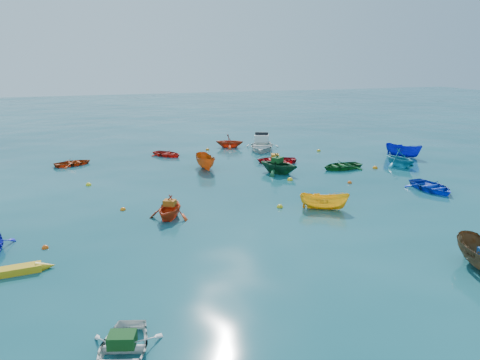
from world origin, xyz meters
name	(u,v)px	position (x,y,z in m)	size (l,w,h in m)	color
ground	(269,210)	(0.00, 0.00, 0.00)	(160.00, 160.00, 0.00)	#0A3E48
dinghy_white_near	(122,357)	(-8.45, -10.56, 0.00)	(2.05, 2.86, 0.59)	white
dinghy_blue_se	(431,190)	(10.93, 0.46, 0.00)	(2.30, 3.21, 0.67)	#0F35C3
dinghy_orange_w	(170,218)	(-5.26, 0.41, 0.00)	(2.11, 2.45, 1.29)	red
sampan_yellow_mid	(324,209)	(2.93, -0.75, 0.00)	(1.00, 2.65, 1.02)	yellow
dinghy_green_e	(341,169)	(8.53, 7.18, 0.00)	(2.22, 3.10, 0.64)	#145722
dinghy_cyan_se	(399,166)	(13.03, 6.55, 0.00)	(2.35, 2.73, 1.44)	teal
dinghy_red_nw	(73,165)	(-10.24, 14.42, 0.00)	(1.92, 2.69, 0.56)	#B73A0F
sampan_orange_n	(206,169)	(-0.94, 10.23, 0.00)	(1.18, 3.13, 1.21)	#BB5011
dinghy_green_n	(278,173)	(3.61, 7.35, 0.00)	(2.52, 2.92, 1.54)	#0F4324
dinghy_red_ne	(276,162)	(4.75, 10.55, 0.00)	(2.17, 3.03, 0.63)	red
sampan_blue_far	(403,156)	(15.50, 9.42, 0.00)	(1.14, 3.04, 1.17)	#0E17B7
dinghy_red_far	(167,156)	(-2.89, 15.57, 0.00)	(1.93, 2.70, 0.56)	red
dinghy_orange_far	(230,147)	(3.06, 17.54, 0.00)	(2.11, 2.44, 1.29)	red
motorboat_white	(261,150)	(5.42, 15.61, 0.00)	(3.00, 4.20, 1.47)	silver
tarp_green_a	(122,340)	(-8.42, -10.47, 0.48)	(0.75, 0.57, 0.36)	#104316
tarp_orange_a	(170,203)	(-5.24, 0.45, 0.79)	(0.60, 0.46, 0.29)	#B65A12
tarp_green_b	(277,160)	(3.55, 7.43, 0.95)	(0.75, 0.57, 0.36)	#114718
tarp_orange_b	(275,156)	(4.65, 10.57, 0.49)	(0.73, 0.55, 0.35)	orange
buoy_or_a	(45,248)	(-11.06, -1.83, 0.00)	(0.29, 0.29, 0.29)	#DF4E0C
buoy_ye_a	(280,207)	(0.76, 0.24, 0.00)	(0.35, 0.35, 0.35)	gold
buoy_or_b	(350,183)	(7.01, 3.47, 0.00)	(0.30, 0.30, 0.30)	#EB560C
buoy_or_c	(123,210)	(-7.46, 2.42, 0.00)	(0.30, 0.30, 0.30)	orange
buoy_ye_c	(290,180)	(3.62, 5.35, 0.00)	(0.37, 0.37, 0.37)	yellow
buoy_or_d	(375,168)	(10.94, 6.49, 0.00)	(0.38, 0.38, 0.38)	orange
buoy_ye_d	(89,185)	(-9.18, 8.15, 0.00)	(0.35, 0.35, 0.35)	yellow
buoy_or_e	(207,150)	(0.86, 16.95, 0.00)	(0.33, 0.33, 0.33)	orange
buoy_ye_e	(319,151)	(9.91, 13.47, 0.00)	(0.35, 0.35, 0.35)	gold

